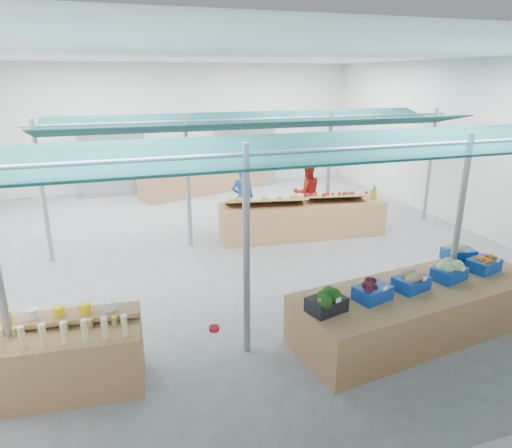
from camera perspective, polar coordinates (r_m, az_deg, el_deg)
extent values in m
plane|color=slate|center=(10.57, -2.31, -2.97)|extent=(13.00, 13.00, 0.00)
plane|color=silver|center=(9.87, -2.64, 20.42)|extent=(13.00, 13.00, 0.00)
plane|color=silver|center=(16.30, -8.84, 11.94)|extent=(12.00, 0.00, 12.00)
plane|color=silver|center=(12.96, 24.33, 9.01)|extent=(0.00, 13.00, 13.00)
cylinder|color=gray|center=(10.34, -25.13, 3.53)|extent=(0.10, 0.10, 3.00)
cylinder|color=gray|center=(6.19, -1.22, -3.76)|extent=(0.10, 0.10, 3.00)
cylinder|color=gray|center=(10.39, -8.51, 5.12)|extent=(0.10, 0.10, 3.00)
cylinder|color=gray|center=(7.88, 23.91, -0.48)|extent=(0.10, 0.10, 3.00)
cylinder|color=gray|center=(11.48, 9.04, 6.34)|extent=(0.10, 0.10, 3.00)
cylinder|color=gray|center=(13.11, 20.91, 6.83)|extent=(0.10, 0.10, 3.00)
cylinder|color=gray|center=(6.54, 13.74, 9.22)|extent=(10.00, 0.06, 0.06)
cylinder|color=gray|center=(10.60, 0.73, 12.98)|extent=(10.00, 0.06, 0.06)
cube|color=#0A2E2D|center=(6.01, 16.92, 7.53)|extent=(9.50, 1.28, 0.30)
cube|color=#0A2E2D|center=(7.10, 10.94, 9.51)|extent=(9.50, 1.28, 0.30)
cube|color=#0A2E2D|center=(10.00, 1.95, 12.25)|extent=(9.50, 1.28, 0.30)
cube|color=#0A2E2D|center=(11.22, -0.37, 12.91)|extent=(9.50, 1.28, 0.30)
cube|color=#B23F33|center=(15.75, -17.39, 7.07)|extent=(2.00, 0.50, 2.00)
cube|color=#B23F33|center=(16.42, -1.39, 8.31)|extent=(2.00, 0.50, 2.00)
cube|color=#90643F|center=(6.39, -22.61, -15.55)|extent=(1.92, 0.98, 0.82)
cube|color=#997247|center=(6.36, -22.80, -10.62)|extent=(1.87, 0.52, 0.06)
cube|color=#90643F|center=(7.53, 19.67, -10.02)|extent=(4.14, 1.86, 0.78)
cube|color=#90643F|center=(11.24, 5.84, 0.58)|extent=(4.08, 1.30, 0.86)
cube|color=#90643F|center=(15.70, -5.88, 5.65)|extent=(4.85, 2.48, 0.86)
imported|color=#1A4EAE|center=(11.73, -1.66, 3.31)|extent=(0.62, 0.43, 1.60)
imported|color=#A21D14|center=(12.35, 6.39, 3.96)|extent=(0.83, 0.67, 1.60)
cube|color=black|center=(6.28, 8.80, -9.90)|extent=(0.58, 0.47, 0.20)
cube|color=white|center=(6.07, 10.29, -9.35)|extent=(0.08, 0.03, 0.06)
cube|color=#0D3995|center=(6.71, 14.35, -8.34)|extent=(0.58, 0.47, 0.20)
cube|color=white|center=(6.52, 15.89, -7.75)|extent=(0.08, 0.03, 0.06)
cube|color=#0D3995|center=(7.17, 18.82, -7.02)|extent=(0.58, 0.47, 0.20)
cube|color=white|center=(6.99, 20.36, -6.42)|extent=(0.08, 0.03, 0.06)
cube|color=#0D3995|center=(7.70, 22.99, -5.74)|extent=(0.58, 0.47, 0.20)
cube|color=white|center=(7.54, 24.51, -5.14)|extent=(0.08, 0.03, 0.06)
cube|color=#0D3995|center=(8.28, 26.58, -4.60)|extent=(0.58, 0.47, 0.20)
cube|color=white|center=(8.13, 28.06, -4.01)|extent=(0.08, 0.03, 0.06)
sphere|color=brown|center=(6.03, 8.27, -9.61)|extent=(0.09, 0.09, 0.09)
sphere|color=brown|center=(5.98, 7.93, -9.43)|extent=(0.06, 0.06, 0.06)
cylinder|color=#AC0B18|center=(5.26, -5.25, -12.89)|extent=(0.12, 0.12, 0.05)
cube|color=white|center=(5.33, -5.03, -15.23)|extent=(0.10, 0.01, 0.07)
cube|color=#997247|center=(10.74, 1.26, 2.88)|extent=(1.99, 1.00, 0.26)
cube|color=#997247|center=(11.29, 9.99, 3.37)|extent=(1.60, 0.93, 0.26)
cylinder|color=#8C6019|center=(11.72, 14.52, 3.55)|extent=(0.14, 0.14, 0.22)
cone|color=#26661E|center=(11.67, 14.60, 4.45)|extent=(0.12, 0.12, 0.18)
cube|color=#0D3995|center=(8.56, 23.99, -3.51)|extent=(0.54, 0.40, 0.20)
cube|color=white|center=(8.34, 24.98, -3.02)|extent=(0.08, 0.02, 0.06)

